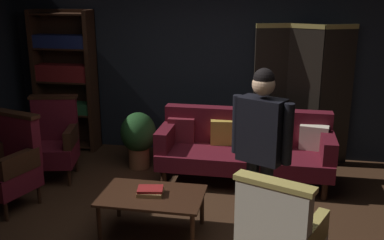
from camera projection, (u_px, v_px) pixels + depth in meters
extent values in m
plane|color=#331E11|center=(177.00, 234.00, 4.53)|extent=(10.00, 10.00, 0.00)
cube|color=black|center=(213.00, 57.00, 6.44)|extent=(7.20, 0.10, 2.80)
cube|color=black|center=(270.00, 94.00, 6.21)|extent=(0.45, 0.17, 1.90)
cube|color=tan|center=(273.00, 26.00, 5.95)|extent=(0.45, 0.18, 0.06)
cube|color=black|center=(303.00, 96.00, 6.12)|extent=(0.44, 0.19, 1.90)
cube|color=tan|center=(308.00, 26.00, 5.86)|extent=(0.44, 0.20, 0.06)
cube|color=black|center=(336.00, 97.00, 6.05)|extent=(0.44, 0.20, 1.90)
cube|color=tan|center=(342.00, 27.00, 5.79)|extent=(0.44, 0.21, 0.06)
cube|color=black|center=(39.00, 80.00, 6.75)|extent=(0.06, 0.32, 2.05)
cube|color=black|center=(92.00, 82.00, 6.60)|extent=(0.06, 0.32, 2.05)
cube|color=black|center=(70.00, 79.00, 6.82)|extent=(0.90, 0.02, 2.05)
cube|color=black|center=(70.00, 143.00, 6.95)|extent=(0.86, 0.30, 0.02)
cube|color=black|center=(68.00, 113.00, 6.81)|extent=(0.86, 0.30, 0.02)
cube|color=#1E4C28|center=(67.00, 107.00, 6.77)|extent=(0.78, 0.22, 0.16)
cube|color=black|center=(65.00, 81.00, 6.67)|extent=(0.86, 0.30, 0.02)
cube|color=maroon|center=(64.00, 73.00, 6.62)|extent=(0.78, 0.22, 0.24)
cube|color=black|center=(63.00, 48.00, 6.54)|extent=(0.86, 0.30, 0.02)
cube|color=navy|center=(61.00, 41.00, 6.49)|extent=(0.78, 0.22, 0.18)
cube|color=black|center=(60.00, 14.00, 6.40)|extent=(0.86, 0.30, 0.02)
cylinder|color=black|center=(164.00, 179.00, 5.56)|extent=(0.07, 0.07, 0.22)
cylinder|color=black|center=(324.00, 191.00, 5.22)|extent=(0.07, 0.07, 0.22)
cylinder|color=black|center=(174.00, 161.00, 6.13)|extent=(0.07, 0.07, 0.22)
cylinder|color=black|center=(320.00, 171.00, 5.79)|extent=(0.07, 0.07, 0.22)
cube|color=#4C0F19|center=(244.00, 159.00, 5.62)|extent=(2.10, 0.76, 0.20)
cube|color=#4C0F19|center=(247.00, 126.00, 5.81)|extent=(2.10, 0.18, 0.46)
cube|color=#4C0F19|center=(166.00, 137.00, 5.72)|extent=(0.16, 0.68, 0.26)
cube|color=#4C0F19|center=(328.00, 146.00, 5.38)|extent=(0.16, 0.68, 0.26)
cube|color=maroon|center=(181.00, 131.00, 5.88)|extent=(0.35, 0.13, 0.34)
cube|color=#B79338|center=(224.00, 133.00, 5.78)|extent=(0.35, 0.16, 0.34)
cube|color=tan|center=(268.00, 136.00, 5.68)|extent=(0.36, 0.19, 0.35)
cube|color=beige|center=(314.00, 139.00, 5.59)|extent=(0.36, 0.20, 0.35)
cylinder|color=black|center=(99.00, 224.00, 4.32)|extent=(0.04, 0.04, 0.39)
cylinder|color=black|center=(192.00, 233.00, 4.16)|extent=(0.04, 0.04, 0.39)
cylinder|color=black|center=(118.00, 199.00, 4.83)|extent=(0.04, 0.04, 0.39)
cylinder|color=black|center=(202.00, 206.00, 4.67)|extent=(0.04, 0.04, 0.39)
cube|color=black|center=(152.00, 196.00, 4.43)|extent=(1.00, 0.64, 0.03)
cube|color=beige|center=(272.00, 220.00, 3.32)|extent=(0.56, 0.32, 0.54)
cube|color=tan|center=(274.00, 183.00, 3.24)|extent=(0.60, 0.35, 0.04)
cube|color=tan|center=(313.00, 235.00, 3.43)|extent=(0.27, 0.50, 0.22)
cube|color=tan|center=(255.00, 218.00, 3.68)|extent=(0.27, 0.50, 0.22)
cylinder|color=black|center=(31.00, 178.00, 5.57)|extent=(0.04, 0.04, 0.22)
cylinder|color=black|center=(69.00, 178.00, 5.59)|extent=(0.04, 0.04, 0.22)
cylinder|color=black|center=(41.00, 164.00, 6.01)|extent=(0.04, 0.04, 0.22)
cylinder|color=black|center=(77.00, 164.00, 6.03)|extent=(0.04, 0.04, 0.22)
cube|color=#4C0F19|center=(53.00, 154.00, 5.73)|extent=(0.67, 0.67, 0.24)
cube|color=#4C0F19|center=(55.00, 119.00, 5.84)|extent=(0.57, 0.24, 0.54)
cube|color=black|center=(53.00, 97.00, 5.76)|extent=(0.61, 0.26, 0.04)
cube|color=black|center=(32.00, 137.00, 5.66)|extent=(0.20, 0.51, 0.22)
cube|color=black|center=(71.00, 136.00, 5.68)|extent=(0.20, 0.51, 0.22)
cylinder|color=black|center=(6.00, 211.00, 4.75)|extent=(0.04, 0.04, 0.22)
cylinder|color=black|center=(10.00, 186.00, 5.35)|extent=(0.04, 0.04, 0.22)
cylinder|color=black|center=(39.00, 194.00, 5.14)|extent=(0.04, 0.04, 0.22)
cube|color=#4C0F19|center=(6.00, 179.00, 4.99)|extent=(0.70, 0.70, 0.24)
cube|color=#4C0F19|center=(19.00, 139.00, 5.07)|extent=(0.57, 0.28, 0.54)
cube|color=black|center=(16.00, 114.00, 4.99)|extent=(0.61, 0.30, 0.04)
cube|color=black|center=(19.00, 163.00, 4.81)|extent=(0.24, 0.50, 0.22)
cylinder|color=black|center=(265.00, 206.00, 4.17)|extent=(0.12, 0.12, 0.86)
cylinder|color=black|center=(252.00, 202.00, 4.25)|extent=(0.12, 0.12, 0.86)
cube|color=maroon|center=(260.00, 157.00, 4.08)|extent=(0.36, 0.28, 0.09)
cube|color=black|center=(262.00, 130.00, 4.01)|extent=(0.45, 0.36, 0.58)
cube|color=white|center=(268.00, 124.00, 4.08)|extent=(0.13, 0.07, 0.41)
cube|color=maroon|center=(269.00, 99.00, 4.02)|extent=(0.09, 0.06, 0.04)
cylinder|color=black|center=(288.00, 134.00, 3.86)|extent=(0.09, 0.09, 0.54)
cylinder|color=black|center=(237.00, 124.00, 4.15)|extent=(0.09, 0.09, 0.54)
sphere|color=tan|center=(264.00, 84.00, 3.89)|extent=(0.20, 0.20, 0.20)
sphere|color=black|center=(264.00, 79.00, 3.88)|extent=(0.18, 0.18, 0.18)
cylinder|color=brown|center=(139.00, 157.00, 6.17)|extent=(0.28, 0.28, 0.28)
ellipsoid|color=#193D19|center=(138.00, 132.00, 6.07)|extent=(0.47, 0.47, 0.54)
cube|color=#9E7A47|center=(150.00, 192.00, 4.43)|extent=(0.26, 0.22, 0.04)
cube|color=maroon|center=(150.00, 189.00, 4.42)|extent=(0.27, 0.21, 0.03)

